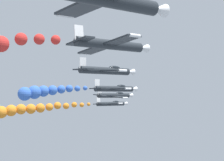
{
  "coord_description": "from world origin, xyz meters",
  "views": [
    {
      "loc": [
        50.77,
        -40.13,
        129.31
      ],
      "look_at": [
        0.0,
        0.0,
        131.73
      ],
      "focal_mm": 60.34,
      "sensor_mm": 36.0,
      "label": 1
    }
  ],
  "objects_px": {
    "airplane_left_inner": "(114,95)",
    "airplane_right_outer": "(111,45)",
    "airplane_lead": "(111,104)",
    "airplane_left_outer": "(106,71)",
    "airplane_right_inner": "(115,89)"
  },
  "relations": [
    {
      "from": "airplane_left_inner",
      "to": "airplane_right_outer",
      "type": "bearing_deg",
      "value": -39.11
    },
    {
      "from": "airplane_lead",
      "to": "airplane_left_outer",
      "type": "bearing_deg",
      "value": -39.19
    },
    {
      "from": "airplane_lead",
      "to": "airplane_right_outer",
      "type": "bearing_deg",
      "value": -38.2
    },
    {
      "from": "airplane_lead",
      "to": "airplane_left_inner",
      "type": "xyz_separation_m",
      "value": [
        11.62,
        -8.21,
        2.31
      ]
    },
    {
      "from": "airplane_lead",
      "to": "airplane_left_outer",
      "type": "distance_m",
      "value": 46.02
    },
    {
      "from": "airplane_left_outer",
      "to": "airplane_right_outer",
      "type": "bearing_deg",
      "value": -35.16
    },
    {
      "from": "airplane_lead",
      "to": "airplane_left_inner",
      "type": "height_order",
      "value": "airplane_left_inner"
    },
    {
      "from": "airplane_left_inner",
      "to": "airplane_left_outer",
      "type": "distance_m",
      "value": 31.66
    },
    {
      "from": "airplane_right_outer",
      "to": "airplane_right_inner",
      "type": "bearing_deg",
      "value": 140.5
    },
    {
      "from": "airplane_right_inner",
      "to": "airplane_left_outer",
      "type": "relative_size",
      "value": 1.0
    },
    {
      "from": "airplane_left_inner",
      "to": "airplane_right_outer",
      "type": "xyz_separation_m",
      "value": [
        35.93,
        -29.21,
        5.78
      ]
    },
    {
      "from": "airplane_lead",
      "to": "airplane_left_inner",
      "type": "relative_size",
      "value": 1.0
    },
    {
      "from": "airplane_right_outer",
      "to": "airplane_lead",
      "type": "bearing_deg",
      "value": 141.8
    },
    {
      "from": "airplane_lead",
      "to": "airplane_right_outer",
      "type": "distance_m",
      "value": 61.05
    },
    {
      "from": "airplane_lead",
      "to": "airplane_left_outer",
      "type": "xyz_separation_m",
      "value": [
        35.35,
        -28.82,
        6.12
      ]
    }
  ]
}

